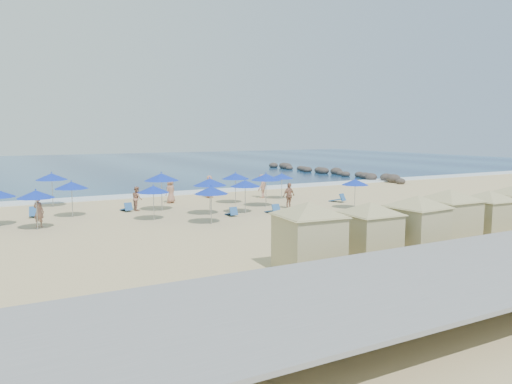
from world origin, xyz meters
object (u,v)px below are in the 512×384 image
umbrella_2 (71,185)px  umbrella_6 (211,190)px  rock_jetty (328,171)px  beachgoer_5 (209,187)px  umbrella_1 (36,194)px  cabana_4 (489,208)px  beachgoer_0 (39,211)px  cabana_3 (449,210)px  beachgoer_3 (262,186)px  cabana_2 (417,217)px  umbrella_5 (210,182)px  umbrella_8 (245,183)px  trash_bin (308,231)px  umbrella_13 (52,177)px  beachgoer_1 (137,198)px  beachgoer_4 (171,191)px  cabana_0 (309,228)px  beachgoer_2 (289,196)px  umbrella_4 (161,177)px  cabana_1 (370,224)px  umbrella_9 (235,176)px  umbrella_3 (153,189)px  umbrella_11 (355,182)px  umbrella_10 (282,176)px  umbrella_7 (266,177)px

umbrella_2 → umbrella_6: bearing=-43.6°
rock_jetty → beachgoer_5: 25.52m
umbrella_1 → umbrella_6: 9.46m
cabana_4 → beachgoer_0: 23.83m
cabana_3 → beachgoer_3: size_ratio=2.47×
cabana_2 → umbrella_6: cabana_2 is taller
cabana_2 → umbrella_5: bearing=105.4°
cabana_2 → beachgoer_5: bearing=91.2°
umbrella_8 → umbrella_6: bearing=-145.2°
umbrella_5 → trash_bin: bearing=-81.6°
umbrella_13 → beachgoer_5: bearing=-3.9°
beachgoer_1 → beachgoer_4: bearing=-53.7°
rock_jetty → cabana_0: cabana_0 is taller
umbrella_13 → beachgoer_2: umbrella_13 is taller
beachgoer_1 → cabana_3: bearing=-149.7°
umbrella_6 → umbrella_13: 13.49m
umbrella_1 → umbrella_4: umbrella_4 is taller
cabana_0 → cabana_4: cabana_0 is taller
umbrella_5 → beachgoer_2: umbrella_5 is taller
cabana_1 → beachgoer_1: 18.35m
umbrella_2 → cabana_4: bearing=-44.3°
umbrella_9 → umbrella_5: bearing=-134.4°
beachgoer_0 → umbrella_8: bearing=-140.8°
umbrella_3 → beachgoer_2: (9.60, -0.01, -0.99)m
umbrella_11 → umbrella_2: bearing=161.8°
rock_jetty → cabana_2: cabana_2 is taller
cabana_1 → umbrella_10: 19.26m
trash_bin → beachgoer_4: (-1.72, 15.38, 0.47)m
umbrella_3 → beachgoer_4: size_ratio=1.19×
umbrella_5 → umbrella_10: umbrella_5 is taller
umbrella_2 → umbrella_7: 12.88m
rock_jetty → cabana_3: cabana_3 is taller
umbrella_4 → beachgoer_2: 8.76m
rock_jetty → umbrella_4: size_ratio=10.09×
cabana_4 → beachgoer_0: (-19.18, 14.12, -0.65)m
umbrella_2 → umbrella_13: size_ratio=0.93×
umbrella_8 → rock_jetty: bearing=43.1°
cabana_4 → umbrella_4: cabana_4 is taller
cabana_1 → umbrella_11: cabana_1 is taller
umbrella_1 → beachgoer_1: size_ratio=1.38×
umbrella_13 → beachgoer_1: bearing=-42.5°
cabana_1 → umbrella_1: (-11.34, 13.72, 0.41)m
cabana_4 → umbrella_8: size_ratio=1.88×
umbrella_2 → beachgoer_0: 3.48m
umbrella_5 → umbrella_10: bearing=28.3°
beachgoer_4 → umbrella_7: bearing=104.6°
umbrella_3 → umbrella_13: (-4.62, 8.68, 0.27)m
umbrella_2 → umbrella_9: (11.56, 0.44, 0.03)m
umbrella_3 → umbrella_13: bearing=118.0°
beachgoer_4 → umbrella_1: bearing=1.1°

